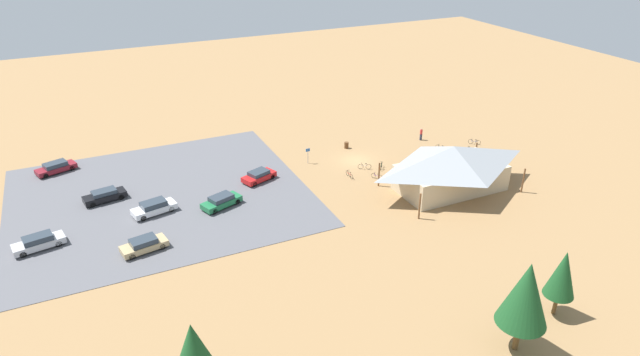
{
  "coord_description": "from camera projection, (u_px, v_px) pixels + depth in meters",
  "views": [
    {
      "loc": [
        32.76,
        58.68,
        30.66
      ],
      "look_at": [
        7.63,
        4.9,
        1.2
      ],
      "focal_mm": 30.93,
      "sensor_mm": 36.0,
      "label": 1
    }
  ],
  "objects": [
    {
      "name": "pine_mideast",
      "position": [
        563.0,
        274.0,
        44.3
      ],
      "size": [
        2.49,
        2.49,
        6.16
      ],
      "color": "brown",
      "rests_on": "ground"
    },
    {
      "name": "pine_center",
      "position": [
        526.0,
        294.0,
        40.13
      ],
      "size": [
        3.8,
        3.8,
        7.92
      ],
      "color": "brown",
      "rests_on": "ground"
    },
    {
      "name": "car_white_by_curb",
      "position": [
        154.0,
        207.0,
        60.69
      ],
      "size": [
        5.04,
        2.85,
        1.46
      ],
      "color": "white",
      "rests_on": "parking_lot_asphalt"
    },
    {
      "name": "car_tan_second_row",
      "position": [
        144.0,
        245.0,
        54.13
      ],
      "size": [
        4.7,
        2.64,
        1.34
      ],
      "color": "tan",
      "rests_on": "parking_lot_asphalt"
    },
    {
      "name": "trash_bin",
      "position": [
        346.0,
        145.0,
        77.24
      ],
      "size": [
        0.6,
        0.6,
        0.9
      ],
      "primitive_type": "cylinder",
      "color": "brown",
      "rests_on": "ground"
    },
    {
      "name": "ground",
      "position": [
        356.0,
        161.0,
        73.67
      ],
      "size": [
        160.0,
        160.0,
        0.0
      ],
      "primitive_type": "plane",
      "color": "#937047",
      "rests_on": "ground"
    },
    {
      "name": "parking_lot_asphalt",
      "position": [
        160.0,
        196.0,
        64.58
      ],
      "size": [
        33.29,
        30.39,
        0.05
      ],
      "primitive_type": "cube",
      "color": "#56565B",
      "rests_on": "ground"
    },
    {
      "name": "bicycle_yellow_edge_south",
      "position": [
        469.0,
        150.0,
        75.9
      ],
      "size": [
        0.8,
        1.64,
        0.87
      ],
      "color": "black",
      "rests_on": "ground"
    },
    {
      "name": "bicycle_white_back_row",
      "position": [
        365.0,
        166.0,
        71.13
      ],
      "size": [
        1.53,
        0.86,
        0.84
      ],
      "color": "black",
      "rests_on": "ground"
    },
    {
      "name": "bicycle_teal_lone_west",
      "position": [
        456.0,
        158.0,
        73.58
      ],
      "size": [
        1.76,
        0.52,
        0.88
      ],
      "color": "black",
      "rests_on": "ground"
    },
    {
      "name": "bicycle_blue_by_bin",
      "position": [
        474.0,
        142.0,
        78.54
      ],
      "size": [
        1.26,
        1.24,
        0.85
      ],
      "color": "black",
      "rests_on": "ground"
    },
    {
      "name": "bicycle_red_edge_north",
      "position": [
        349.0,
        175.0,
        68.99
      ],
      "size": [
        0.48,
        1.75,
        0.82
      ],
      "color": "black",
      "rests_on": "ground"
    },
    {
      "name": "car_green_back_corner",
      "position": [
        221.0,
        201.0,
        62.07
      ],
      "size": [
        4.95,
        3.32,
        1.37
      ],
      "color": "#1E6B3D",
      "rests_on": "parking_lot_asphalt"
    },
    {
      "name": "car_silver_mid_lot",
      "position": [
        39.0,
        242.0,
        54.46
      ],
      "size": [
        5.04,
        2.63,
        1.43
      ],
      "color": "#BCBCC1",
      "rests_on": "parking_lot_asphalt"
    },
    {
      "name": "car_red_far_end",
      "position": [
        259.0,
        176.0,
        67.93
      ],
      "size": [
        4.63,
        3.28,
        1.31
      ],
      "color": "red",
      "rests_on": "parking_lot_asphalt"
    },
    {
      "name": "bicycle_purple_front_row",
      "position": [
        377.0,
        176.0,
        68.59
      ],
      "size": [
        0.88,
        1.4,
        0.78
      ],
      "color": "black",
      "rests_on": "ground"
    },
    {
      "name": "bicycle_green_near_sign",
      "position": [
        381.0,
        166.0,
        71.31
      ],
      "size": [
        1.04,
        1.37,
        0.79
      ],
      "color": "black",
      "rests_on": "ground"
    },
    {
      "name": "visitor_by_pavilion",
      "position": [
        421.0,
        134.0,
        79.71
      ],
      "size": [
        0.36,
        0.37,
        1.83
      ],
      "color": "#2D3347",
      "rests_on": "ground"
    },
    {
      "name": "lot_sign",
      "position": [
        308.0,
        153.0,
        72.29
      ],
      "size": [
        0.56,
        0.08,
        2.2
      ],
      "color": "#99999E",
      "rests_on": "ground"
    },
    {
      "name": "bicycle_silver_trailside",
      "position": [
        473.0,
        156.0,
        74.04
      ],
      "size": [
        0.69,
        1.66,
        0.89
      ],
      "color": "black",
      "rests_on": "ground"
    },
    {
      "name": "bike_pavilion",
      "position": [
        452.0,
        165.0,
        64.91
      ],
      "size": [
        14.97,
        8.98,
        5.58
      ],
      "color": "#C6B28E",
      "rests_on": "ground"
    },
    {
      "name": "bicycle_black_yard_right",
      "position": [
        441.0,
        148.0,
        76.5
      ],
      "size": [
        0.76,
        1.64,
        0.83
      ],
      "color": "black",
      "rests_on": "ground"
    },
    {
      "name": "car_black_near_entry",
      "position": [
        105.0,
        196.0,
        63.27
      ],
      "size": [
        4.91,
        2.52,
        1.35
      ],
      "color": "black",
      "rests_on": "parking_lot_asphalt"
    },
    {
      "name": "car_maroon_inner_stall",
      "position": [
        56.0,
        167.0,
        70.07
      ],
      "size": [
        5.12,
        3.28,
        1.35
      ],
      "color": "maroon",
      "rests_on": "parking_lot_asphalt"
    }
  ]
}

